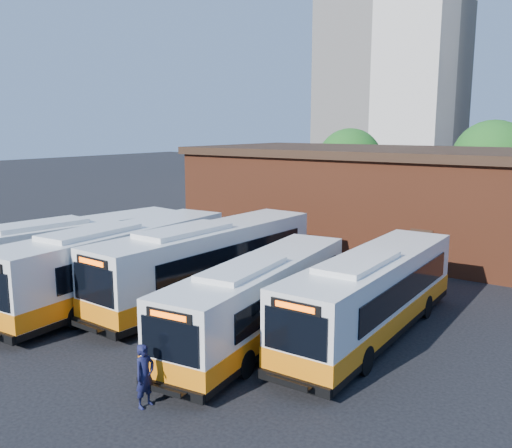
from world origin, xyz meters
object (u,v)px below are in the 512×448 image
Objects in this scene: bus_west at (118,266)px; bus_mideast at (261,302)px; bus_farwest at (71,256)px; bus_midwest at (209,265)px; bus_east at (372,298)px; transit_worker at (145,376)px.

bus_west reaches higher than bus_mideast.
bus_midwest reaches higher than bus_farwest.
bus_farwest reaches higher than bus_east.
bus_midwest is (3.20, 2.51, 0.00)m from bus_west.
bus_west reaches higher than transit_worker.
bus_east is (14.58, 2.65, -0.08)m from bus_farwest.
bus_farwest is 1.06× the size of bus_east.
bus_west is 4.06m from bus_midwest.
bus_west reaches higher than bus_farwest.
bus_mideast is 5.99m from transit_worker.
bus_west is at bearing -140.00° from bus_midwest.
transit_worker is (4.89, -8.49, -0.68)m from bus_midwest.
bus_farwest is 0.98× the size of bus_west.
bus_east is (3.22, 2.67, 0.07)m from bus_mideast.
bus_mideast is at bearing 6.87° from bus_farwest.
bus_mideast is at bearing -141.46° from bus_east.
bus_midwest is at bearing 144.50° from bus_mideast.
bus_east is at bearing 2.98° from bus_midwest.
bus_farwest is at bearing 61.66° from transit_worker.
bus_west is at bearing 6.96° from bus_farwest.
bus_midwest is at bearing 34.40° from bus_west.
bus_mideast is (7.87, -0.02, -0.19)m from bus_west.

